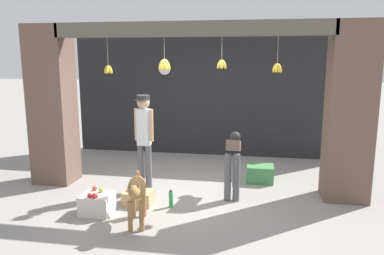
# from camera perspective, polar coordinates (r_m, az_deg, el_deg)

# --- Properties ---
(ground_plane) EXTENTS (60.00, 60.00, 0.00)m
(ground_plane) POSITION_cam_1_polar(r_m,az_deg,el_deg) (6.47, -0.62, -10.19)
(ground_plane) COLOR gray
(shop_back_wall) EXTENTS (6.44, 0.12, 2.87)m
(shop_back_wall) POSITION_cam_1_polar(r_m,az_deg,el_deg) (8.81, 2.62, 5.02)
(shop_back_wall) COLOR #232326
(shop_back_wall) RESTS_ON ground_plane
(shop_pillar_left) EXTENTS (0.70, 0.60, 2.87)m
(shop_pillar_left) POSITION_cam_1_polar(r_m,az_deg,el_deg) (7.29, -20.50, 3.15)
(shop_pillar_left) COLOR brown
(shop_pillar_left) RESTS_ON ground_plane
(shop_pillar_right) EXTENTS (0.70, 0.60, 2.87)m
(shop_pillar_right) POSITION_cam_1_polar(r_m,az_deg,el_deg) (6.47, 22.87, 2.10)
(shop_pillar_right) COLOR brown
(shop_pillar_right) RESTS_ON ground_plane
(storefront_awning) EXTENTS (4.54, 0.26, 0.84)m
(storefront_awning) POSITION_cam_1_polar(r_m,az_deg,el_deg) (6.17, -0.45, 14.51)
(storefront_awning) COLOR #5B564C
(dog) EXTENTS (0.39, 0.90, 0.72)m
(dog) POSITION_cam_1_polar(r_m,az_deg,el_deg) (5.27, -8.44, -9.51)
(dog) COLOR #9E7042
(dog) RESTS_ON ground_plane
(shopkeeper) EXTENTS (0.34, 0.28, 1.68)m
(shopkeeper) POSITION_cam_1_polar(r_m,az_deg,el_deg) (6.41, -7.32, -1.18)
(shopkeeper) COLOR #56565B
(shopkeeper) RESTS_ON ground_plane
(worker_stooping) EXTENTS (0.25, 0.78, 1.02)m
(worker_stooping) POSITION_cam_1_polar(r_m,az_deg,el_deg) (6.25, 6.31, -4.48)
(worker_stooping) COLOR #56565B
(worker_stooping) RESTS_ON ground_plane
(fruit_crate_oranges) EXTENTS (0.45, 0.34, 0.28)m
(fruit_crate_oranges) POSITION_cam_1_polar(r_m,az_deg,el_deg) (6.11, -8.24, -10.45)
(fruit_crate_oranges) COLOR tan
(fruit_crate_oranges) RESTS_ON ground_plane
(fruit_crate_apples) EXTENTS (0.45, 0.39, 0.37)m
(fruit_crate_apples) POSITION_cam_1_polar(r_m,az_deg,el_deg) (5.86, -14.29, -11.16)
(fruit_crate_apples) COLOR silver
(fruit_crate_apples) RESTS_ON ground_plane
(produce_box_green) EXTENTS (0.49, 0.40, 0.31)m
(produce_box_green) POSITION_cam_1_polar(r_m,az_deg,el_deg) (7.17, 10.33, -6.92)
(produce_box_green) COLOR #42844C
(produce_box_green) RESTS_ON ground_plane
(water_bottle) EXTENTS (0.07, 0.07, 0.28)m
(water_bottle) POSITION_cam_1_polar(r_m,az_deg,el_deg) (5.93, -3.24, -10.85)
(water_bottle) COLOR #38934C
(water_bottle) RESTS_ON ground_plane
(wall_clock) EXTENTS (0.31, 0.03, 0.31)m
(wall_clock) POSITION_cam_1_polar(r_m,az_deg,el_deg) (8.89, -4.18, 8.96)
(wall_clock) COLOR black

